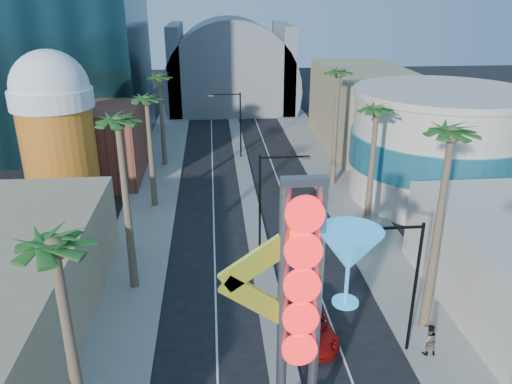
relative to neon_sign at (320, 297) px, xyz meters
name	(u,v)px	position (x,y,z in m)	size (l,w,h in m)	color
sidewalk_west	(155,186)	(-10.32, 32.04, -7.23)	(5.00, 100.00, 0.15)	gray
sidewalk_east	(335,181)	(8.68, 32.04, -7.23)	(5.00, 100.00, 0.15)	gray
median	(244,174)	(-0.82, 35.04, -7.23)	(1.60, 84.00, 0.15)	gray
brick_filler_west	(93,144)	(-16.82, 35.04, -3.31)	(10.00, 10.00, 8.00)	brown
filler_east	(363,108)	(15.18, 45.04, -2.31)	(10.00, 20.00, 10.00)	tan
beer_mug	(56,127)	(-17.82, 27.04, 0.54)	(7.00, 7.00, 14.50)	#C6781A
turquoise_building	(438,146)	(17.18, 27.04, -2.06)	(16.60, 16.60, 10.60)	beige
canopy	(231,83)	(-0.82, 69.04, -3.00)	(22.00, 16.00, 22.00)	slate
neon_sign	(320,297)	(0.00, 0.00, 0.00)	(6.53, 2.60, 12.55)	gray
streetlight_0	(267,195)	(-0.27, 17.04, -2.43)	(3.79, 0.25, 8.00)	black
streetlight_1	(236,119)	(-1.36, 41.04, -2.43)	(3.79, 0.25, 8.00)	black
streetlight_2	(408,277)	(5.91, 5.04, -2.47)	(3.45, 0.25, 8.00)	black
palm_0	(56,264)	(-9.82, -0.96, 2.62)	(2.40, 2.40, 11.70)	brown
palm_1	(119,135)	(-9.82, 13.04, 3.52)	(2.40, 2.40, 12.70)	brown
palm_2	(147,107)	(-9.82, 27.04, 2.17)	(2.40, 2.40, 11.20)	brown
palm_3	(159,84)	(-9.82, 39.04, 2.17)	(2.40, 2.40, 11.20)	brown
palm_5	(450,149)	(8.18, 7.04, 3.96)	(2.40, 2.40, 13.20)	brown
palm_6	(376,119)	(8.18, 19.04, 2.62)	(2.40, 2.40, 11.70)	brown
palm_7	(338,81)	(8.18, 31.04, 3.52)	(2.40, 2.40, 12.70)	brown
red_pickup	(308,324)	(1.05, 6.90, -6.52)	(2.61, 5.65, 1.57)	#A30F0C
pedestrian_b	(429,340)	(7.35, 4.53, -6.23)	(0.91, 0.71, 1.86)	gray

